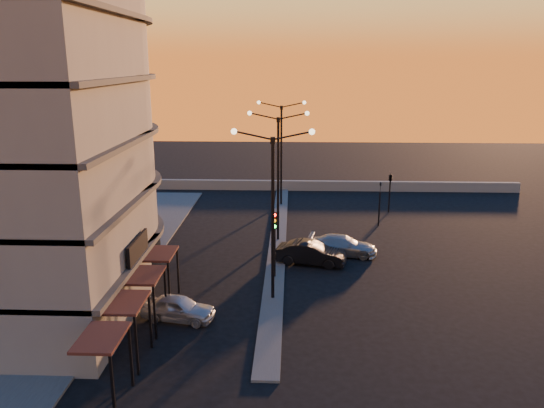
% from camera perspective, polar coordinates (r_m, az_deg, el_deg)
% --- Properties ---
extents(ground, '(120.00, 120.00, 0.00)m').
position_cam_1_polar(ground, '(30.02, 0.08, -10.20)').
color(ground, black).
rests_on(ground, ground).
extents(sidewalk_west, '(5.00, 40.00, 0.12)m').
position_cam_1_polar(sidewalk_west, '(35.57, -16.94, -6.63)').
color(sidewalk_west, '#494947').
rests_on(sidewalk_west, ground).
extents(median, '(1.20, 36.00, 0.12)m').
position_cam_1_polar(median, '(39.28, 0.64, -3.88)').
color(median, '#494947').
rests_on(median, ground).
extents(parapet, '(44.00, 0.50, 1.00)m').
position_cam_1_polar(parapet, '(54.55, 3.23, 2.00)').
color(parapet, slate).
rests_on(parapet, ground).
extents(streetlamp_near, '(4.32, 0.32, 9.51)m').
position_cam_1_polar(streetlamp_near, '(28.10, 0.09, 0.17)').
color(streetlamp_near, black).
rests_on(streetlamp_near, ground).
extents(streetlamp_mid, '(4.32, 0.32, 9.51)m').
position_cam_1_polar(streetlamp_mid, '(37.84, 0.67, 4.07)').
color(streetlamp_mid, black).
rests_on(streetlamp_mid, ground).
extents(streetlamp_far, '(4.32, 0.32, 9.51)m').
position_cam_1_polar(streetlamp_far, '(47.69, 1.01, 6.36)').
color(streetlamp_far, black).
rests_on(streetlamp_far, ground).
extents(traffic_light_main, '(0.28, 0.44, 4.25)m').
position_cam_1_polar(traffic_light_main, '(31.62, 0.28, -3.23)').
color(traffic_light_main, black).
rests_on(traffic_light_main, ground).
extents(signal_east_a, '(0.13, 0.16, 3.60)m').
position_cam_1_polar(signal_east_a, '(43.11, 11.49, 0.14)').
color(signal_east_a, black).
rests_on(signal_east_a, ground).
extents(signal_east_b, '(0.42, 1.99, 3.60)m').
position_cam_1_polar(signal_east_b, '(46.94, 12.63, 2.76)').
color(signal_east_b, black).
rests_on(signal_east_b, ground).
extents(car_hatchback, '(4.02, 2.24, 1.29)m').
position_cam_1_polar(car_hatchback, '(28.00, -10.08, -10.94)').
color(car_hatchback, '#B2B5BA').
rests_on(car_hatchback, ground).
extents(car_sedan, '(4.76, 2.52, 1.49)m').
position_cam_1_polar(car_sedan, '(34.76, 4.22, -5.29)').
color(car_sedan, black).
rests_on(car_sedan, ground).
extents(car_wagon, '(4.88, 2.64, 1.34)m').
position_cam_1_polar(car_wagon, '(36.63, 7.59, -4.43)').
color(car_wagon, '#93979A').
rests_on(car_wagon, ground).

